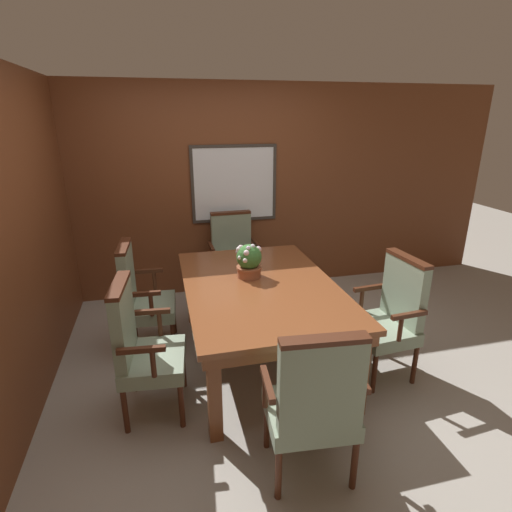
{
  "coord_description": "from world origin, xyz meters",
  "views": [
    {
      "loc": [
        -0.66,
        -2.84,
        2.09
      ],
      "look_at": [
        0.11,
        0.32,
        0.93
      ],
      "focal_mm": 28.0,
      "sensor_mm": 36.0,
      "label": 1
    }
  ],
  "objects_px": {
    "chair_head_far": "(233,254)",
    "chair_head_near": "(314,402)",
    "dining_table": "(260,293)",
    "chair_left_near": "(141,345)",
    "chair_right_near": "(391,313)",
    "potted_plant": "(249,261)",
    "chair_left_far": "(141,295)"
  },
  "relations": [
    {
      "from": "dining_table",
      "to": "chair_head_far",
      "type": "bearing_deg",
      "value": 89.3
    },
    {
      "from": "chair_left_near",
      "to": "chair_right_near",
      "type": "height_order",
      "value": "same"
    },
    {
      "from": "dining_table",
      "to": "chair_left_far",
      "type": "xyz_separation_m",
      "value": [
        -1.01,
        0.43,
        -0.1
      ]
    },
    {
      "from": "dining_table",
      "to": "chair_head_near",
      "type": "distance_m",
      "value": 1.3
    },
    {
      "from": "chair_right_near",
      "to": "chair_head_near",
      "type": "distance_m",
      "value": 1.33
    },
    {
      "from": "dining_table",
      "to": "chair_left_far",
      "type": "height_order",
      "value": "chair_left_far"
    },
    {
      "from": "chair_left_near",
      "to": "chair_right_near",
      "type": "distance_m",
      "value": 1.99
    },
    {
      "from": "dining_table",
      "to": "chair_left_near",
      "type": "height_order",
      "value": "chair_left_near"
    },
    {
      "from": "dining_table",
      "to": "chair_left_far",
      "type": "distance_m",
      "value": 1.1
    },
    {
      "from": "chair_left_far",
      "to": "chair_right_near",
      "type": "height_order",
      "value": "same"
    },
    {
      "from": "chair_left_far",
      "to": "chair_right_near",
      "type": "distance_m",
      "value": 2.19
    },
    {
      "from": "potted_plant",
      "to": "chair_right_near",
      "type": "bearing_deg",
      "value": -29.91
    },
    {
      "from": "chair_head_near",
      "to": "dining_table",
      "type": "bearing_deg",
      "value": -85.25
    },
    {
      "from": "chair_right_near",
      "to": "chair_head_far",
      "type": "bearing_deg",
      "value": -155.5
    },
    {
      "from": "potted_plant",
      "to": "chair_head_near",
      "type": "bearing_deg",
      "value": -88.24
    },
    {
      "from": "dining_table",
      "to": "chair_head_near",
      "type": "height_order",
      "value": "chair_head_near"
    },
    {
      "from": "chair_head_far",
      "to": "chair_head_near",
      "type": "height_order",
      "value": "same"
    },
    {
      "from": "chair_head_near",
      "to": "potted_plant",
      "type": "distance_m",
      "value": 1.51
    },
    {
      "from": "dining_table",
      "to": "chair_left_near",
      "type": "xyz_separation_m",
      "value": [
        -0.98,
        -0.44,
        -0.1
      ]
    },
    {
      "from": "chair_head_far",
      "to": "chair_right_near",
      "type": "xyz_separation_m",
      "value": [
        0.99,
        -1.78,
        0.0
      ]
    },
    {
      "from": "chair_left_near",
      "to": "potted_plant",
      "type": "xyz_separation_m",
      "value": [
        0.93,
        0.62,
        0.33
      ]
    },
    {
      "from": "chair_left_far",
      "to": "chair_left_near",
      "type": "distance_m",
      "value": 0.87
    },
    {
      "from": "chair_right_near",
      "to": "potted_plant",
      "type": "relative_size",
      "value": 3.35
    },
    {
      "from": "dining_table",
      "to": "chair_head_far",
      "type": "xyz_separation_m",
      "value": [
        0.02,
        1.35,
        -0.1
      ]
    },
    {
      "from": "dining_table",
      "to": "chair_right_near",
      "type": "xyz_separation_m",
      "value": [
        1.0,
        -0.43,
        -0.1
      ]
    },
    {
      "from": "chair_left_far",
      "to": "chair_head_near",
      "type": "distance_m",
      "value": 1.99
    },
    {
      "from": "dining_table",
      "to": "chair_left_near",
      "type": "bearing_deg",
      "value": -156.01
    },
    {
      "from": "chair_left_far",
      "to": "chair_head_near",
      "type": "bearing_deg",
      "value": -146.75
    },
    {
      "from": "chair_left_near",
      "to": "potted_plant",
      "type": "bearing_deg",
      "value": -50.87
    },
    {
      "from": "dining_table",
      "to": "chair_left_far",
      "type": "bearing_deg",
      "value": 156.87
    },
    {
      "from": "chair_head_far",
      "to": "chair_head_near",
      "type": "bearing_deg",
      "value": -92.23
    },
    {
      "from": "chair_left_far",
      "to": "chair_head_far",
      "type": "height_order",
      "value": "same"
    }
  ]
}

